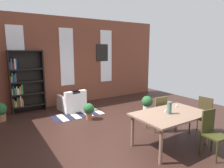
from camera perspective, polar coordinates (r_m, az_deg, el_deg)
The scene contains 19 objects.
ground_plane at distance 5.28m, azimuth 1.17°, elevation -14.32°, with size 9.90×9.90×0.00m, color #311D18.
back_wall_brick at distance 8.00m, azimuth -13.04°, elevation 6.35°, with size 8.62×0.12×3.40m, color brown.
window_pane_0 at distance 7.51m, azimuth -25.86°, elevation 6.68°, with size 0.55×0.02×2.21m, color white.
window_pane_1 at distance 7.92m, azimuth -12.92°, elevation 7.56°, with size 0.55×0.02×2.21m, color white.
window_pane_2 at distance 8.69m, azimuth -1.72°, elevation 8.00°, with size 0.55×0.02×2.21m, color white.
dining_table at distance 4.68m, azimuth 16.62°, elevation -9.05°, with size 1.69×1.06×0.76m.
vase_on_table at distance 4.57m, azimuth 16.24°, elevation -6.62°, with size 0.10×0.10×0.27m, color #4C7266.
tealight_candle_0 at distance 4.70m, azimuth 15.27°, elevation -7.55°, with size 0.04×0.04×0.05m, color silver.
tealight_candle_1 at distance 5.17m, azimuth 18.14°, elevation -6.09°, with size 0.04×0.04×0.05m, color silver.
dining_chair_far_right at distance 5.48m, azimuth 13.08°, elevation -7.92°, with size 0.43×0.43×0.95m.
dining_chair_near_right at distance 4.63m, azimuth 27.00°, elevation -12.18°, with size 0.43×0.43×0.95m.
dining_chair_head_right at distance 5.68m, azimuth 24.66°, elevation -7.97°, with size 0.42×0.42×0.95m.
bookshelf_tall at distance 7.45m, azimuth -24.02°, elevation 0.48°, with size 1.12×0.29×2.14m.
armchair_white at distance 7.27m, azimuth -11.44°, elevation -5.30°, with size 0.88×0.88×0.75m.
potted_plant_by_shelf at distance 6.96m, azimuth -29.71°, elevation -6.87°, with size 0.40×0.40×0.58m.
potted_plant_corner at distance 7.31m, azimuth 10.12°, elevation -5.26°, with size 0.40×0.40×0.51m.
potted_plant_window at distance 6.25m, azimuth -6.72°, elevation -7.46°, with size 0.34×0.34×0.52m.
striped_rug at distance 6.81m, azimuth -9.92°, elevation -8.71°, with size 1.69×0.77×0.01m.
framed_picture at distance 8.58m, azimuth -2.89°, elevation 9.03°, with size 0.56×0.03×0.72m, color black.
Camera 1 is at (-2.68, -4.00, 2.18)m, focal length 31.62 mm.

